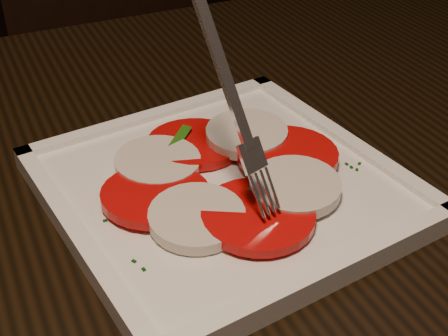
{
  "coord_description": "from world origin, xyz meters",
  "views": [
    {
      "loc": [
        -0.37,
        -0.4,
        1.09
      ],
      "look_at": [
        -0.18,
        0.01,
        0.78
      ],
      "focal_mm": 50.0,
      "sensor_mm": 36.0,
      "label": 1
    }
  ],
  "objects_px": {
    "table": "(173,247)",
    "chair": "(132,70)",
    "fork": "(220,88)",
    "plate": "(224,189)"
  },
  "relations": [
    {
      "from": "table",
      "to": "fork",
      "type": "bearing_deg",
      "value": -77.11
    },
    {
      "from": "plate",
      "to": "fork",
      "type": "relative_size",
      "value": 1.67
    },
    {
      "from": "table",
      "to": "chair",
      "type": "height_order",
      "value": "chair"
    },
    {
      "from": "plate",
      "to": "fork",
      "type": "bearing_deg",
      "value": -122.41
    },
    {
      "from": "chair",
      "to": "fork",
      "type": "relative_size",
      "value": 5.37
    },
    {
      "from": "plate",
      "to": "fork",
      "type": "distance_m",
      "value": 0.11
    },
    {
      "from": "table",
      "to": "chair",
      "type": "distance_m",
      "value": 0.7
    },
    {
      "from": "fork",
      "to": "table",
      "type": "bearing_deg",
      "value": 84.77
    },
    {
      "from": "table",
      "to": "fork",
      "type": "height_order",
      "value": "fork"
    },
    {
      "from": "chair",
      "to": "plate",
      "type": "height_order",
      "value": "chair"
    }
  ]
}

